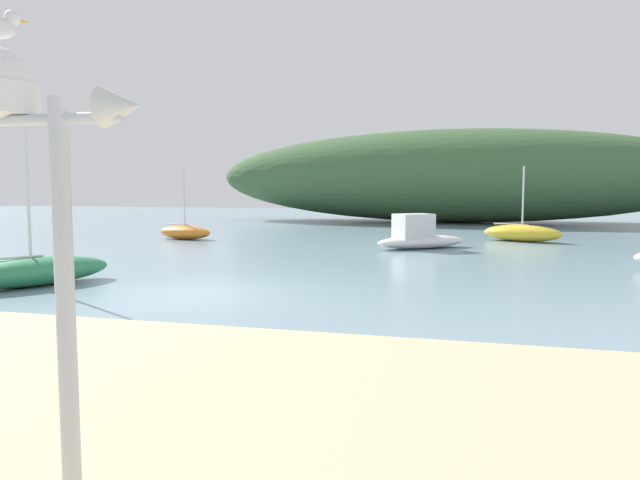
{
  "coord_description": "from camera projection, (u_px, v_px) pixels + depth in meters",
  "views": [
    {
      "loc": [
        6.25,
        -12.22,
        2.46
      ],
      "look_at": [
        2.06,
        3.86,
        1.0
      ],
      "focal_mm": 32.48,
      "sensor_mm": 36.0,
      "label": 1
    }
  ],
  "objects": [
    {
      "name": "sailboat_inner_mooring",
      "position": [
        522.0,
        233.0,
        27.28
      ],
      "size": [
        3.88,
        2.68,
        3.55
      ],
      "color": "gold",
      "rests_on": "ground"
    },
    {
      "name": "sailboat_mid_channel",
      "position": [
        31.0,
        271.0,
        14.72
      ],
      "size": [
        3.11,
        4.28,
        4.32
      ],
      "color": "#287A4C",
      "rests_on": "ground"
    },
    {
      "name": "motorboat_off_point",
      "position": [
        419.0,
        237.0,
        24.03
      ],
      "size": [
        4.12,
        3.66,
        1.45
      ],
      "color": "white",
      "rests_on": "ground"
    },
    {
      "name": "distant_hill",
      "position": [
        457.0,
        176.0,
        43.22
      ],
      "size": [
        36.97,
        10.47,
        6.92
      ],
      "primitive_type": "ellipsoid",
      "color": "#3D6038",
      "rests_on": "ground"
    },
    {
      "name": "ground_plane",
      "position": [
        194.0,
        294.0,
        13.56
      ],
      "size": [
        120.0,
        120.0,
        0.0
      ],
      "primitive_type": "plane",
      "color": "#7A99A8"
    },
    {
      "name": "mast_structure",
      "position": [
        21.0,
        137.0,
        3.64
      ],
      "size": [
        1.28,
        0.5,
        3.15
      ],
      "color": "silver",
      "rests_on": "beach_sand"
    },
    {
      "name": "sailboat_far_right",
      "position": [
        185.0,
        232.0,
        28.58
      ],
      "size": [
        3.24,
        1.86,
        3.5
      ],
      "color": "orange",
      "rests_on": "ground"
    }
  ]
}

